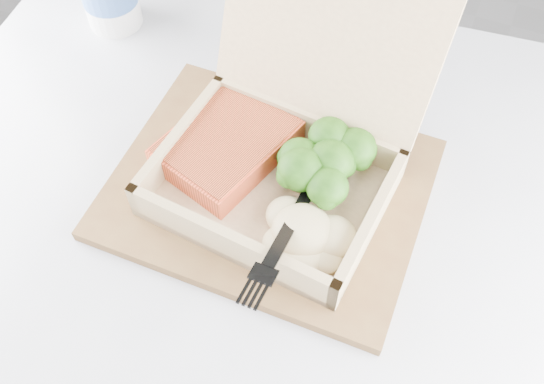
% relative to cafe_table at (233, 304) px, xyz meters
% --- Properties ---
extents(cafe_table, '(0.86, 0.86, 0.72)m').
position_rel_cafe_table_xyz_m(cafe_table, '(0.00, 0.00, 0.00)').
color(cafe_table, black).
rests_on(cafe_table, floor).
extents(serving_tray, '(0.33, 0.27, 0.01)m').
position_rel_cafe_table_xyz_m(serving_tray, '(0.02, 0.06, 0.19)').
color(serving_tray, brown).
rests_on(serving_tray, cafe_table).
extents(takeout_container, '(0.25, 0.26, 0.21)m').
position_rel_cafe_table_xyz_m(takeout_container, '(0.03, 0.10, 0.25)').
color(takeout_container, tan).
rests_on(takeout_container, serving_tray).
extents(salmon_fillet, '(0.14, 0.16, 0.03)m').
position_rel_cafe_table_xyz_m(salmon_fillet, '(-0.03, 0.08, 0.22)').
color(salmon_fillet, '#F4562F').
rests_on(salmon_fillet, takeout_container).
extents(broccoli_pile, '(0.11, 0.11, 0.04)m').
position_rel_cafe_table_xyz_m(broccoli_pile, '(0.08, 0.09, 0.23)').
color(broccoli_pile, '#34771A').
rests_on(broccoli_pile, takeout_container).
extents(mashed_potatoes, '(0.10, 0.08, 0.03)m').
position_rel_cafe_table_xyz_m(mashed_potatoes, '(0.08, 0.01, 0.23)').
color(mashed_potatoes, '#CCBE84').
rests_on(mashed_potatoes, takeout_container).
extents(plastic_fork, '(0.02, 0.16, 0.03)m').
position_rel_cafe_table_xyz_m(plastic_fork, '(0.07, 0.03, 0.24)').
color(plastic_fork, black).
rests_on(plastic_fork, mashed_potatoes).
extents(receipt, '(0.08, 0.14, 0.00)m').
position_rel_cafe_table_xyz_m(receipt, '(0.01, 0.26, 0.19)').
color(receipt, white).
rests_on(receipt, cafe_table).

